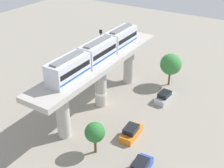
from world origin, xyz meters
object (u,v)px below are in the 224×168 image
at_px(parked_car_silver, 164,97).
at_px(tree_near_viaduct, 57,72).
at_px(tree_far_corner, 95,132).
at_px(parked_car_blue, 141,167).
at_px(signal_post, 101,57).
at_px(train, 98,52).
at_px(tree_mid_lot, 171,64).
at_px(parked_car_orange, 131,132).

relative_size(parked_car_silver, tree_near_viaduct, 0.90).
xyz_separation_m(parked_car_silver, tree_far_corner, (2.82, 16.56, 2.55)).
distance_m(parked_car_silver, tree_near_viaduct, 19.46).
relative_size(parked_car_blue, signal_post, 0.40).
bearing_deg(tree_near_viaduct, train, 173.50).
relative_size(train, tree_mid_lot, 3.32).
xyz_separation_m(train, tree_near_viaduct, (9.75, -1.11, -6.59)).
distance_m(tree_mid_lot, tree_far_corner, 22.41).
bearing_deg(tree_mid_lot, tree_far_corner, 86.70).
bearing_deg(tree_far_corner, parked_car_silver, -99.67).
bearing_deg(parked_car_orange, tree_mid_lot, -88.73).
xyz_separation_m(parked_car_silver, tree_mid_lot, (1.54, -5.79, 3.46)).
height_order(tree_mid_lot, tree_far_corner, tree_mid_lot).
bearing_deg(parked_car_orange, parked_car_blue, 125.48).
height_order(parked_car_orange, parked_car_silver, same).
height_order(tree_mid_lot, signal_post, signal_post).
xyz_separation_m(tree_far_corner, signal_post, (9.12, -15.21, 2.68)).
bearing_deg(tree_near_viaduct, tree_mid_lot, -144.61).
bearing_deg(parked_car_silver, parked_car_blue, 107.68).
relative_size(tree_mid_lot, signal_post, 0.57).
bearing_deg(signal_post, tree_far_corner, 120.96).
bearing_deg(parked_car_silver, train, 44.82).
distance_m(train, tree_mid_lot, 15.82).
relative_size(parked_car_orange, tree_far_corner, 0.92).
distance_m(parked_car_orange, parked_car_blue, 6.75).
bearing_deg(parked_car_orange, parked_car_silver, -94.44).
height_order(parked_car_blue, signal_post, signal_post).
relative_size(parked_car_blue, tree_mid_lot, 0.70).
distance_m(train, parked_car_blue, 17.98).
bearing_deg(tree_mid_lot, signal_post, 34.46).
relative_size(parked_car_silver, signal_post, 0.40).
relative_size(parked_car_orange, parked_car_silver, 0.99).
bearing_deg(tree_far_corner, train, -58.47).
bearing_deg(tree_mid_lot, tree_near_viaduct, 35.39).
distance_m(parked_car_blue, tree_far_corner, 7.15).
height_order(parked_car_orange, parked_car_blue, same).
bearing_deg(train, tree_mid_lot, -118.29).
distance_m(parked_car_orange, tree_near_viaduct, 18.86).
xyz_separation_m(parked_car_orange, tree_far_corner, (2.50, 5.30, 2.55)).
height_order(parked_car_blue, tree_near_viaduct, tree_near_viaduct).
bearing_deg(tree_mid_lot, parked_car_blue, 103.56).
height_order(train, tree_far_corner, train).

